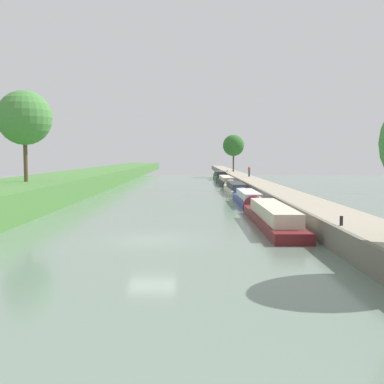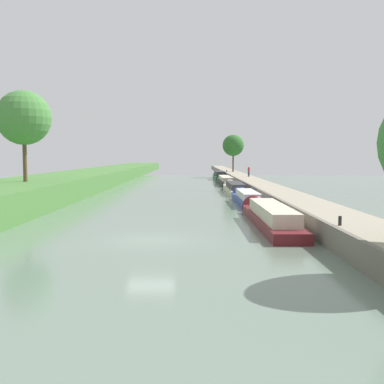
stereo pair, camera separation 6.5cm
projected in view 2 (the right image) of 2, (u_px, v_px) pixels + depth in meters
The scene contains 13 objects.
ground_plane at pixel (151, 240), 24.54m from camera, with size 160.00×160.00×0.00m, color slate.
right_towpath at pixel (350, 229), 24.49m from camera, with size 3.27×260.00×1.16m.
stone_quay at pixel (317, 229), 24.49m from camera, with size 0.25×260.00×1.21m.
narrowboat_maroon at pixel (269, 215), 30.28m from camera, with size 2.01×14.87×2.04m.
narrowboat_blue at pixel (246, 198), 43.47m from camera, with size 1.82×11.81×1.81m.
narrowboat_cream at pixel (234, 188), 56.21m from camera, with size 1.91×13.89×1.88m.
narrowboat_black at pixel (225, 181), 73.03m from camera, with size 1.91×16.61×1.84m.
narrowboat_green at pixel (220, 176), 87.87m from camera, with size 2.01×12.96×2.13m.
tree_rightbank_midnear at pixel (233, 145), 95.87m from camera, with size 4.41×4.41×7.63m.
tree_leftbank_downstream at pixel (24, 118), 41.72m from camera, with size 4.89×4.89×8.21m.
person_walking at pixel (249, 171), 73.32m from camera, with size 0.34×0.34×1.66m.
mooring_bollard_near at pixel (340, 221), 21.90m from camera, with size 0.16×0.16×0.45m.
mooring_bollard_far at pixel (227, 171), 93.34m from camera, with size 0.16×0.16×0.45m.
Camera 2 is at (2.18, -24.27, 4.45)m, focal length 43.43 mm.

